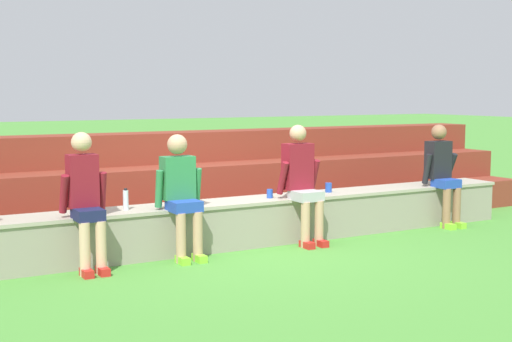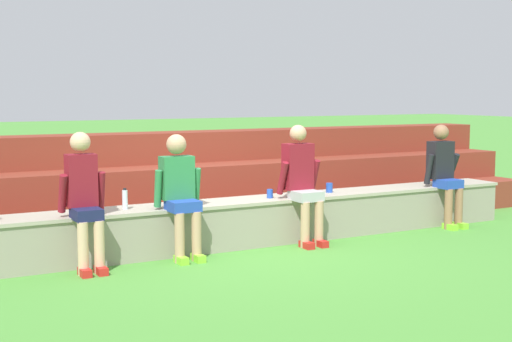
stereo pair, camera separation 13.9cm
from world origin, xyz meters
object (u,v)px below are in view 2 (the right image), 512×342
Objects in this scene: plastic_cup_left_end at (270,194)px; plastic_cup_right_end at (329,188)px; person_right_of_center at (444,171)px; water_bottle_near_right at (125,199)px; person_center at (302,180)px; person_far_left at (84,197)px; person_left_of_center at (180,191)px.

plastic_cup_right_end is (0.94, 0.06, 0.01)m from plastic_cup_left_end.
person_right_of_center reaches higher than water_bottle_near_right.
person_center is at bearing -154.08° from plastic_cup_right_end.
person_far_left reaches higher than person_left_of_center.
water_bottle_near_right is at bearing 176.89° from person_right_of_center.
plastic_cup_left_end is (1.86, -0.02, -0.06)m from water_bottle_near_right.
person_far_left is 0.62m from water_bottle_near_right.
person_left_of_center is 0.95× the size of person_center.
plastic_cup_left_end is at bearing -176.30° from plastic_cup_right_end.
plastic_cup_right_end is at bearing 25.92° from person_center.
person_far_left is 2.72m from person_center.
water_bottle_near_right is (-0.56, 0.27, -0.09)m from person_left_of_center.
water_bottle_near_right is 1.86m from plastic_cup_left_end.
person_left_of_center is 0.62m from water_bottle_near_right.
person_left_of_center is 5.75× the size of water_bottle_near_right.
person_center reaches higher than person_right_of_center.
person_far_left is 13.21× the size of plastic_cup_left_end.
person_far_left is 3.36m from plastic_cup_right_end.
plastic_cup_left_end is 0.94m from plastic_cup_right_end.
person_right_of_center is at bearing 0.24° from person_center.
person_center is at bearing -6.69° from water_bottle_near_right.
water_bottle_near_right is at bearing 179.47° from plastic_cup_left_end.
plastic_cup_right_end is (3.34, 0.33, -0.16)m from person_far_left.
person_far_left is at bearing -173.60° from plastic_cup_left_end.
person_center reaches higher than person_left_of_center.
person_right_of_center is at bearing 0.29° from person_left_of_center.
person_far_left is 11.70× the size of plastic_cup_right_end.
person_center is at bearing -179.76° from person_right_of_center.
person_center is at bearing 0.64° from person_far_left.
person_right_of_center is (3.98, 0.02, 0.00)m from person_left_of_center.
person_far_left is 0.99× the size of person_center.
plastic_cup_right_end is (0.62, 0.30, -0.17)m from person_center.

